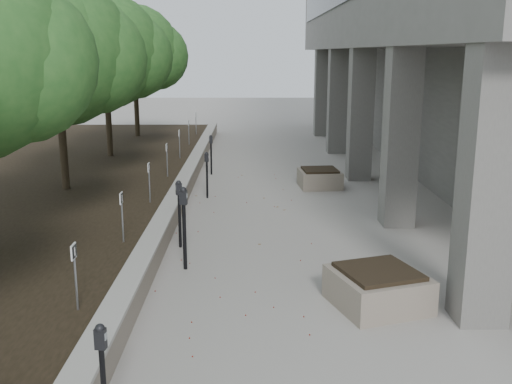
{
  "coord_description": "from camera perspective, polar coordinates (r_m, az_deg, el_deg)",
  "views": [
    {
      "loc": [
        0.06,
        -7.09,
        3.88
      ],
      "look_at": [
        0.16,
        5.2,
        0.96
      ],
      "focal_mm": 41.39,
      "sensor_mm": 36.0,
      "label": 1
    }
  ],
  "objects": [
    {
      "name": "planting_bed",
      "position": [
        17.42,
        -19.05,
        0.43
      ],
      "size": [
        7.0,
        26.0,
        0.4
      ],
      "primitive_type": "cube",
      "color": "black",
      "rests_on": "ground"
    },
    {
      "name": "crabapple_tree_5",
      "position": [
        25.57,
        -11.64,
        11.4
      ],
      "size": [
        4.6,
        4.0,
        5.44
      ],
      "primitive_type": null,
      "color": "#275B23",
      "rests_on": "planting_bed"
    },
    {
      "name": "parking_sign_6",
      "position": [
        19.96,
        -7.4,
        4.61
      ],
      "size": [
        0.04,
        0.22,
        0.96
      ],
      "primitive_type": null,
      "color": "black",
      "rests_on": "planting_bed"
    },
    {
      "name": "parking_meter_5",
      "position": [
        19.12,
        -4.36,
        3.6
      ],
      "size": [
        0.14,
        0.11,
        1.29
      ],
      "primitive_type": null,
      "rotation": [
        0.0,
        0.0,
        0.12
      ],
      "color": "black",
      "rests_on": "ground"
    },
    {
      "name": "parking_sign_3",
      "position": [
        11.27,
        -12.8,
        -2.41
      ],
      "size": [
        0.04,
        0.22,
        0.96
      ],
      "primitive_type": null,
      "color": "black",
      "rests_on": "planting_bed"
    },
    {
      "name": "parking_sign_8",
      "position": [
        25.88,
        -5.83,
        6.64
      ],
      "size": [
        0.04,
        0.22,
        0.96
      ],
      "primitive_type": null,
      "color": "black",
      "rests_on": "planting_bed"
    },
    {
      "name": "parking_meter_2",
      "position": [
        10.74,
        -6.94,
        -3.52
      ],
      "size": [
        0.16,
        0.13,
        1.55
      ],
      "primitive_type": null,
      "rotation": [
        0.0,
        0.0,
        -0.12
      ],
      "color": "black",
      "rests_on": "ground"
    },
    {
      "name": "parking_sign_4",
      "position": [
        14.12,
        -10.27,
        0.89
      ],
      "size": [
        0.04,
        0.22,
        0.96
      ],
      "primitive_type": null,
      "color": "black",
      "rests_on": "planting_bed"
    },
    {
      "name": "parking_sign_2",
      "position": [
        8.51,
        -17.04,
        -7.88
      ],
      "size": [
        0.04,
        0.22,
        0.96
      ],
      "primitive_type": null,
      "color": "black",
      "rests_on": "planting_bed"
    },
    {
      "name": "planter_back",
      "position": [
        17.45,
        6.17,
        1.37
      ],
      "size": [
        1.27,
        1.27,
        0.55
      ],
      "primitive_type": null,
      "rotation": [
        0.0,
        0.0,
        0.08
      ],
      "color": "gray",
      "rests_on": "ground"
    },
    {
      "name": "crabapple_tree_4",
      "position": [
        20.68,
        -14.3,
        10.86
      ],
      "size": [
        4.6,
        4.0,
        5.44
      ],
      "primitive_type": null,
      "color": "#275B23",
      "rests_on": "planting_bed"
    },
    {
      "name": "parking_meter_1",
      "position": [
        6.41,
        -14.53,
        -17.4
      ],
      "size": [
        0.14,
        0.11,
        1.29
      ],
      "primitive_type": null,
      "rotation": [
        0.0,
        0.0,
        -0.14
      ],
      "color": "black",
      "rests_on": "ground"
    },
    {
      "name": "parking_sign_7",
      "position": [
        22.91,
        -6.51,
        5.76
      ],
      "size": [
        0.04,
        0.22,
        0.96
      ],
      "primitive_type": null,
      "color": "black",
      "rests_on": "planting_bed"
    },
    {
      "name": "retaining_wall",
      "position": [
        16.6,
        -6.96,
        0.64
      ],
      "size": [
        0.39,
        26.0,
        0.5
      ],
      "primitive_type": null,
      "color": "gray",
      "rests_on": "ground"
    },
    {
      "name": "parking_meter_3",
      "position": [
        11.98,
        -7.4,
        -2.13
      ],
      "size": [
        0.16,
        0.14,
        1.4
      ],
      "primitive_type": null,
      "rotation": [
        0.0,
        0.0,
        0.33
      ],
      "color": "black",
      "rests_on": "ground"
    },
    {
      "name": "planter_front",
      "position": [
        9.49,
        11.7,
        -9.04
      ],
      "size": [
        1.65,
        1.65,
        0.61
      ],
      "primitive_type": null,
      "rotation": [
        0.0,
        0.0,
        0.32
      ],
      "color": "gray",
      "rests_on": "ground"
    },
    {
      "name": "berry_scatter",
      "position": [
        12.69,
        -1.16,
        -4.37
      ],
      "size": [
        3.3,
        14.1,
        0.02
      ],
      "primitive_type": null,
      "color": "maroon",
      "rests_on": "ground"
    },
    {
      "name": "parking_sign_5",
      "position": [
        17.03,
        -8.59,
        3.07
      ],
      "size": [
        0.04,
        0.22,
        0.96
      ],
      "primitive_type": null,
      "color": "black",
      "rests_on": "planting_bed"
    },
    {
      "name": "ground",
      "position": [
        8.08,
        -0.86,
        -15.3
      ],
      "size": [
        90.0,
        90.0,
        0.0
      ],
      "primitive_type": "plane",
      "color": "gray",
      "rests_on": "ground"
    },
    {
      "name": "crabapple_tree_3",
      "position": [
        15.87,
        -18.57,
        9.95
      ],
      "size": [
        4.6,
        4.0,
        5.44
      ],
      "primitive_type": null,
      "color": "#275B23",
      "rests_on": "planting_bed"
    },
    {
      "name": "parking_meter_4",
      "position": [
        16.0,
        -4.76,
        1.63
      ],
      "size": [
        0.14,
        0.1,
        1.27
      ],
      "primitive_type": null,
      "rotation": [
        0.0,
        0.0,
        -0.12
      ],
      "color": "black",
      "rests_on": "ground"
    }
  ]
}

